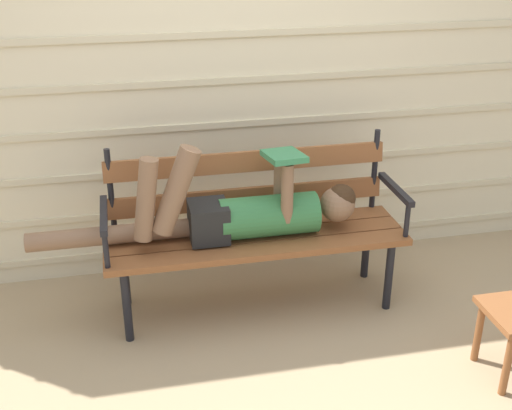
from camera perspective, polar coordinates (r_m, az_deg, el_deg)
name	(u,v)px	position (r m, az deg, el deg)	size (l,w,h in m)	color
ground_plane	(263,322)	(3.60, 0.57, -10.11)	(12.00, 12.00, 0.00)	tan
house_siding	(235,79)	(3.78, -1.82, 10.89)	(4.79, 0.08, 2.30)	beige
park_bench	(253,221)	(3.55, -0.23, -1.44)	(1.60, 0.46, 0.91)	brown
reclining_person	(240,211)	(3.43, -1.40, -0.56)	(1.72, 0.27, 0.56)	#33703D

